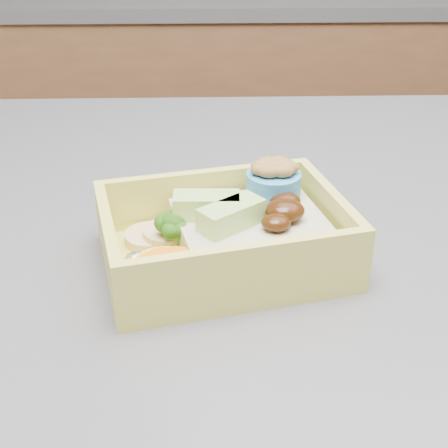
{
  "coord_description": "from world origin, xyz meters",
  "views": [
    {
      "loc": [
        -0.19,
        -0.48,
        1.18
      ],
      "look_at": [
        -0.18,
        -0.08,
        0.95
      ],
      "focal_mm": 50.0,
      "sensor_mm": 36.0,
      "label": 1
    }
  ],
  "objects": [
    {
      "name": "bento_box",
      "position": [
        -0.18,
        -0.08,
        0.94
      ],
      "size": [
        0.2,
        0.16,
        0.06
      ],
      "rotation": [
        0.0,
        0.0,
        0.23
      ],
      "color": "#D5D158",
      "rests_on": "island"
    },
    {
      "name": "back_cabinets",
      "position": [
        0.0,
        1.23,
        0.89
      ],
      "size": [
        3.2,
        0.62,
        2.3
      ],
      "color": "brown",
      "rests_on": "ground"
    }
  ]
}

